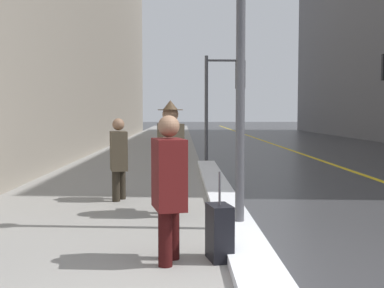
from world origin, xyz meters
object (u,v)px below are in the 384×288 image
Objects in this scene: traffic_light_near at (228,86)px; pedestrian_trailing at (119,155)px; lamp_post at (241,34)px; pedestrian_in_fedora at (170,153)px; rolling_suitcase at (219,233)px; pedestrian_nearside at (169,182)px.

pedestrian_trailing is (-2.61, -7.13, -1.63)m from traffic_light_near.
pedestrian_trailing is at bearing 131.25° from lamp_post.
lamp_post reaches higher than traffic_light_near.
rolling_suitcase is (0.57, -2.25, -0.65)m from pedestrian_in_fedora.
rolling_suitcase is (-1.09, -10.63, -2.15)m from traffic_light_near.
lamp_post is 2.77× the size of pedestrian_nearside.
traffic_light_near is 10.90m from rolling_suitcase.
traffic_light_near is at bearing 85.58° from lamp_post.
pedestrian_in_fedora is (-0.04, 2.33, 0.10)m from pedestrian_nearside.
lamp_post is at bearing 135.51° from pedestrian_nearside.
pedestrian_nearside is at bearing 3.20° from pedestrian_trailing.
pedestrian_trailing is at bearing -155.23° from pedestrian_in_fedora.
rolling_suitcase is (-0.37, -1.35, -2.29)m from lamp_post.
pedestrian_nearside is 3.72m from pedestrian_trailing.
pedestrian_in_fedora reaches higher than rolling_suitcase.
pedestrian_nearside is 1.05× the size of pedestrian_trailing.
pedestrian_in_fedora is at bearing 24.77° from pedestrian_trailing.
rolling_suitcase is at bearing 86.02° from pedestrian_nearside.
lamp_post is at bearing 29.04° from pedestrian_trailing.
pedestrian_in_fedora reaches higher than pedestrian_nearside.
traffic_light_near is 2.32× the size of pedestrian_trailing.
pedestrian_nearside is 2.33m from pedestrian_in_fedora.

